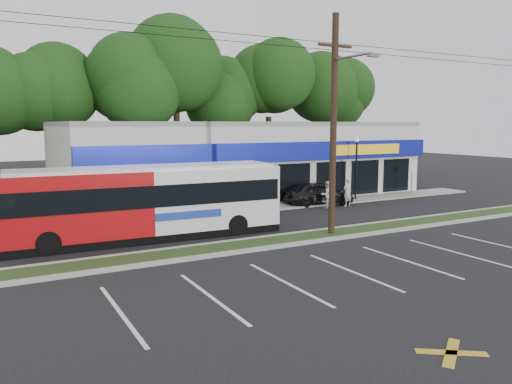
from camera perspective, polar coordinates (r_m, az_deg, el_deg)
The scene contains 14 objects.
ground at distance 21.13m, azimuth 3.73°, elevation -6.36°, with size 120.00×120.00×0.00m, color black.
grass_strip at distance 21.94m, azimuth 2.32°, elevation -5.65°, with size 40.00×1.60×0.12m, color #2A3C18.
curb_south at distance 21.24m, azimuth 3.52°, elevation -6.09°, with size 40.00×0.25×0.14m, color #9E9E93.
curb_north at distance 22.65m, azimuth 1.21°, elevation -5.19°, with size 40.00×0.25×0.14m, color #9E9E93.
sidewalk at distance 31.20m, azimuth 2.58°, elevation -1.64°, with size 32.00×2.20×0.10m, color #9E9E93.
strip_mall at distance 37.15m, azimuth -2.32°, elevation 3.92°, with size 25.00×12.55×5.30m.
utility_pole at distance 22.88m, azimuth 8.64°, elevation 8.34°, with size 50.00×2.77×10.00m.
lamp_post at distance 34.23m, azimuth 11.40°, elevation 3.47°, with size 0.30×0.30×4.25m.
sign_post at distance 37.58m, azimuth 17.41°, elevation 1.93°, with size 0.45×0.10×2.23m.
tree_line at distance 45.91m, azimuth -9.84°, elevation 11.75°, with size 46.76×6.76×11.83m.
metrobus at distance 22.93m, azimuth -12.29°, elevation -0.96°, with size 12.35×3.13×3.29m.
car_dark at distance 32.17m, azimuth 7.18°, elevation -0.12°, with size 1.81×4.50×1.53m, color black.
pedestrian_a at distance 31.92m, azimuth 10.42°, elevation 0.01°, with size 0.66×0.43×1.81m, color beige.
pedestrian_b at distance 30.88m, azimuth 8.11°, elevation -0.32°, with size 0.82×0.64×1.68m, color silver.
Camera 1 is at (-11.07, -17.25, 5.16)m, focal length 35.00 mm.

